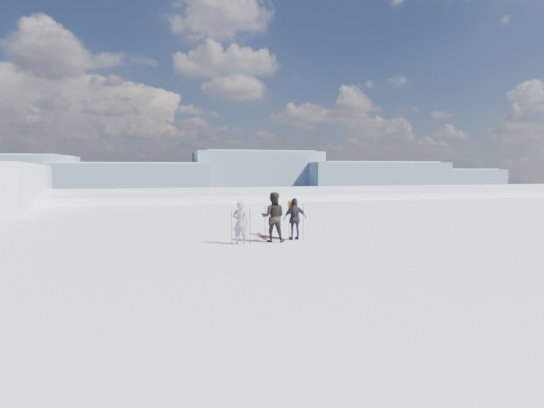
% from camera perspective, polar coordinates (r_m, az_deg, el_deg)
% --- Properties ---
extents(lake_basin, '(820.00, 820.00, 71.62)m').
position_cam_1_polar(lake_basin, '(42.07, -6.01, -7.79)').
color(lake_basin, white).
rests_on(lake_basin, ground).
extents(far_mountain_range, '(770.00, 110.00, 53.00)m').
position_cam_1_polar(far_mountain_range, '(466.88, -10.21, 3.44)').
color(far_mountain_range, slate).
rests_on(far_mountain_range, ground).
extents(skier_grey, '(0.65, 0.56, 1.50)m').
position_cam_1_polar(skier_grey, '(14.67, -4.27, -2.53)').
color(skier_grey, gray).
rests_on(skier_grey, ground).
extents(skier_dark, '(1.04, 0.93, 1.78)m').
position_cam_1_polar(skier_dark, '(15.10, 0.17, -1.76)').
color(skier_dark, black).
rests_on(skier_dark, ground).
extents(skier_pack, '(0.91, 0.40, 1.54)m').
position_cam_1_polar(skier_pack, '(15.58, 3.11, -2.02)').
color(skier_pack, black).
rests_on(skier_pack, ground).
extents(backpack, '(0.33, 0.19, 0.50)m').
position_cam_1_polar(backpack, '(15.73, 2.83, 1.77)').
color(backpack, orange).
rests_on(backpack, skier_pack).
extents(ski_poles, '(2.74, 0.50, 1.36)m').
position_cam_1_polar(ski_poles, '(15.04, -0.16, -2.82)').
color(ski_poles, black).
rests_on(ski_poles, ground).
extents(skis_loose, '(0.98, 1.70, 0.03)m').
position_cam_1_polar(skis_loose, '(16.43, -1.14, -4.32)').
color(skis_loose, black).
rests_on(skis_loose, ground).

